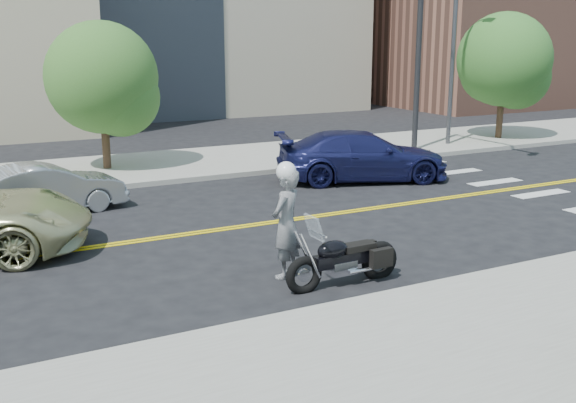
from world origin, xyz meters
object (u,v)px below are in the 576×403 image
(motorcyclist, at_px, (286,220))
(motorcycle, at_px, (344,248))
(parked_car_silver, at_px, (46,189))
(parked_car_blue, at_px, (362,156))

(motorcyclist, height_order, motorcycle, motorcyclist)
(parked_car_silver, bearing_deg, motorcycle, -160.14)
(motorcyclist, bearing_deg, motorcycle, 95.90)
(motorcycle, distance_m, parked_car_blue, 8.68)
(parked_car_silver, relative_size, parked_car_blue, 0.73)
(parked_car_silver, distance_m, parked_car_blue, 8.83)
(motorcyclist, relative_size, parked_car_blue, 0.41)
(parked_car_blue, bearing_deg, parked_car_silver, 106.94)
(motorcyclist, xyz_separation_m, parked_car_blue, (5.76, 6.24, -0.30))
(motorcyclist, height_order, parked_car_silver, motorcyclist)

